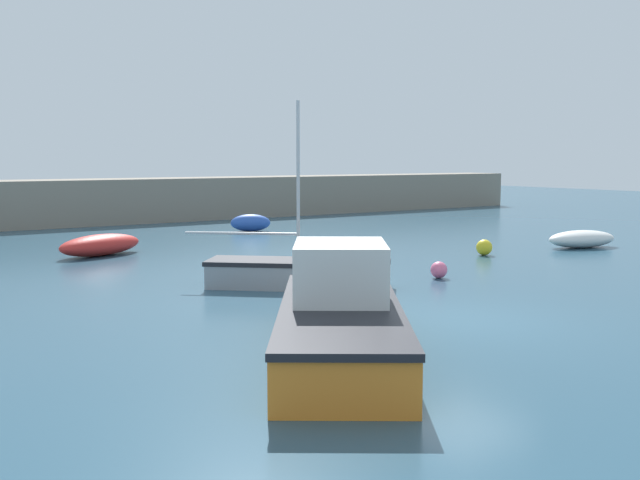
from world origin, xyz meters
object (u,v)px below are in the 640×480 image
fishing_dinghy_green (250,223)px  mooring_buoy_pink (439,270)px  mooring_buoy_yellow (484,247)px  sailboat_twin_hulled (298,273)px  rowboat_white_midwater (582,239)px  rowboat_blue_near (100,245)px  motorboat_with_cabin (340,317)px

fishing_dinghy_green → mooring_buoy_pink: bearing=-72.0°
fishing_dinghy_green → mooring_buoy_yellow: 12.66m
sailboat_twin_hulled → rowboat_white_midwater: (13.95, 1.19, -0.05)m
rowboat_white_midwater → mooring_buoy_pink: rowboat_white_midwater is taller
rowboat_blue_near → mooring_buoy_pink: rowboat_blue_near is taller
rowboat_white_midwater → mooring_buoy_pink: bearing=27.8°
motorboat_with_cabin → rowboat_blue_near: motorboat_with_cabin is taller
sailboat_twin_hulled → rowboat_blue_near: (-2.61, 9.41, -0.01)m
motorboat_with_cabin → mooring_buoy_pink: bearing=159.7°
rowboat_blue_near → rowboat_white_midwater: 18.49m
motorboat_with_cabin → rowboat_white_midwater: (16.90, 7.36, -0.35)m
fishing_dinghy_green → sailboat_twin_hulled: bearing=-88.5°
motorboat_with_cabin → mooring_buoy_pink: size_ratio=13.12×
rowboat_blue_near → rowboat_white_midwater: (16.56, -8.22, -0.04)m
fishing_dinghy_green → rowboat_white_midwater: (7.95, -12.83, -0.07)m
sailboat_twin_hulled → rowboat_white_midwater: bearing=45.7°
motorboat_with_cabin → mooring_buoy_yellow: 14.38m
sailboat_twin_hulled → rowboat_blue_near: 9.77m
fishing_dinghy_green → mooring_buoy_pink: (-1.78, -15.07, -0.17)m
sailboat_twin_hulled → rowboat_white_midwater: 14.00m
rowboat_blue_near → mooring_buoy_yellow: size_ratio=6.23×
sailboat_twin_hulled → fishing_dinghy_green: (6.01, 14.02, 0.02)m
sailboat_twin_hulled → motorboat_with_cabin: sailboat_twin_hulled is taller
sailboat_twin_hulled → rowboat_blue_near: size_ratio=1.40×
rowboat_blue_near → mooring_buoy_yellow: (11.67, -7.67, -0.10)m
rowboat_white_midwater → mooring_buoy_yellow: (-4.89, 0.55, -0.05)m
sailboat_twin_hulled → mooring_buoy_pink: (4.23, -1.05, -0.15)m
motorboat_with_cabin → mooring_buoy_pink: 8.82m
fishing_dinghy_green → rowboat_blue_near: bearing=-127.1°
rowboat_blue_near → mooring_buoy_yellow: rowboat_blue_near is taller
motorboat_with_cabin → rowboat_white_midwater: size_ratio=2.05×
mooring_buoy_yellow → rowboat_white_midwater: bearing=-6.4°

